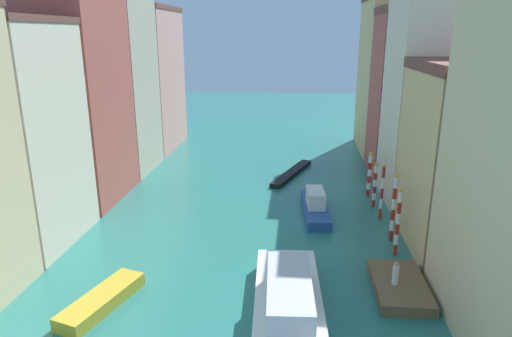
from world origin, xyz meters
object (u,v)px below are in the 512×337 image
Objects in this scene: gondola_black at (292,173)px; motorboat_0 at (315,205)px; mooring_pole_1 at (394,207)px; person_on_dock at (396,274)px; mooring_pole_4 at (369,174)px; mooring_pole_2 at (382,191)px; waterfront_dock at (399,286)px; vaporetto_white at (289,312)px; mooring_pole_0 at (398,221)px; motorboat_1 at (102,300)px; mooring_pole_3 at (375,184)px.

motorboat_0 is (2.13, -10.62, 0.50)m from gondola_black.
mooring_pole_1 is at bearing -40.90° from motorboat_0.
mooring_pole_4 reaches higher than person_on_dock.
waterfront_dock is at bearing -93.74° from mooring_pole_2.
mooring_pole_1 is 1.11× the size of mooring_pole_2.
waterfront_dock is at bearing -96.70° from mooring_pole_1.
vaporetto_white is at bearing -96.74° from motorboat_0.
vaporetto_white is at bearing -108.62° from mooring_pole_4.
mooring_pole_2 is at bearing 64.84° from vaporetto_white.
vaporetto_white is (-6.06, -3.85, -0.30)m from person_on_dock.
mooring_pole_2 is 0.61× the size of motorboat_0.
mooring_pole_1 is 17.21m from gondola_black.
mooring_pole_1 is 7.38m from motorboat_0.
gondola_black is (-0.26, 26.44, -0.79)m from vaporetto_white.
mooring_pole_4 is 0.44× the size of gondola_black.
mooring_pole_0 reaches higher than vaporetto_white.
person_on_dock is at bearing -93.10° from mooring_pole_4.
motorboat_0 reaches higher than motorboat_1.
mooring_pole_3 is at bearing 90.59° from mooring_pole_0.
mooring_pole_2 is at bearing 89.63° from mooring_pole_0.
motorboat_0 is (-5.17, -2.10, -1.33)m from mooring_pole_3.
waterfront_dock is at bearing -73.21° from gondola_black.
motorboat_1 is at bearing -141.06° from mooring_pole_2.
mooring_pole_2 is 22.67m from motorboat_1.
person_on_dock is at bearing -95.53° from mooring_pole_2.
mooring_pole_4 reaches higher than mooring_pole_3.
waterfront_dock is 23.21m from gondola_black.
mooring_pole_2 is 2.67m from mooring_pole_3.
motorboat_1 is at bearing -170.41° from person_on_dock.
motorboat_0 is at bearing 174.03° from mooring_pole_2.
person_on_dock is 23.49m from gondola_black.
person_on_dock is 0.11× the size of vaporetto_white.
mooring_pole_1 is at bearing 29.72° from motorboat_1.
person_on_dock is at bearing -93.95° from mooring_pole_3.
waterfront_dock is at bearing -91.84° from mooring_pole_4.
mooring_pole_0 reaches higher than mooring_pole_3.
mooring_pole_3 is 19.28m from vaporetto_white.
waterfront_dock is at bearing -68.47° from motorboat_0.
vaporetto_white is at bearing -5.85° from motorboat_1.
waterfront_dock is at bearing -98.27° from mooring_pole_0.
gondola_black is at bearing 116.18° from mooring_pole_1.
mooring_pole_1 is at bearing 86.61° from mooring_pole_0.
motorboat_0 is (-5.39, 4.67, -1.90)m from mooring_pole_1.
mooring_pole_1 is 9.58m from mooring_pole_4.
mooring_pole_1 is 0.88× the size of motorboat_1.
mooring_pole_1 is at bearing 56.92° from vaporetto_white.
mooring_pole_0 is 1.20× the size of mooring_pole_3.
mooring_pole_1 reaches higher than person_on_dock.
mooring_pole_1 is at bearing -88.72° from mooring_pole_2.
motorboat_0 reaches higher than person_on_dock.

